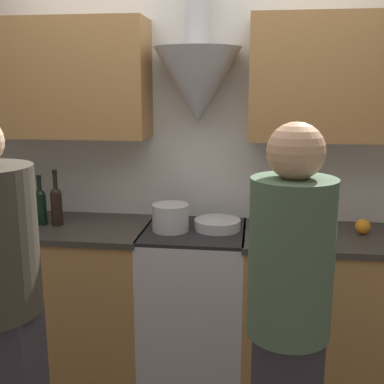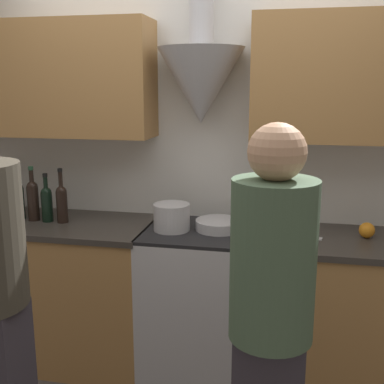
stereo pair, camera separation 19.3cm
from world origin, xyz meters
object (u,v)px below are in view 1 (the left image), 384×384
stove_range (194,301)px  mixing_bowl (217,224)px  orange_fruit (363,227)px  person_foreground_right (288,315)px  wine_bottle_7 (56,204)px  wine_bottle_4 (10,201)px  wine_bottle_6 (41,205)px  wine_bottle_5 (26,201)px  stock_pot (171,217)px

stove_range → mixing_bowl: size_ratio=3.39×
orange_fruit → person_foreground_right: person_foreground_right is taller
wine_bottle_7 → orange_fruit: bearing=1.8°
wine_bottle_7 → stove_range: bearing=1.2°
wine_bottle_4 → wine_bottle_6: bearing=-4.5°
wine_bottle_5 → mixing_bowl: size_ratio=1.26×
orange_fruit → wine_bottle_5: bearing=-178.6°
wine_bottle_6 → person_foreground_right: (1.43, -0.99, -0.14)m
wine_bottle_5 → person_foreground_right: 1.83m
wine_bottle_6 → mixing_bowl: size_ratio=1.12×
wine_bottle_5 → stock_pot: (0.91, -0.03, -0.06)m
wine_bottle_7 → mixing_bowl: bearing=2.4°
wine_bottle_6 → wine_bottle_7: (0.10, -0.00, 0.01)m
mixing_bowl → person_foreground_right: (0.35, -1.02, -0.05)m
wine_bottle_6 → person_foreground_right: size_ratio=0.19×
stove_range → wine_bottle_7: bearing=-178.8°
wine_bottle_4 → wine_bottle_7: (0.31, -0.02, -0.00)m
wine_bottle_7 → wine_bottle_6: bearing=178.4°
wine_bottle_5 → stock_pot: bearing=-1.8°
wine_bottle_4 → mixing_bowl: (1.29, 0.02, -0.10)m
wine_bottle_6 → wine_bottle_4: bearing=175.5°
person_foreground_right → wine_bottle_6: bearing=145.4°
wine_bottle_7 → person_foreground_right: (1.33, -0.98, -0.15)m
wine_bottle_4 → mixing_bowl: 1.29m
wine_bottle_6 → orange_fruit: size_ratio=3.49×
wine_bottle_4 → orange_fruit: bearing=1.0°
stock_pot → wine_bottle_5: bearing=178.2°
wine_bottle_6 → wine_bottle_5: bearing=176.4°
wine_bottle_4 → wine_bottle_7: 0.31m
stove_range → wine_bottle_5: size_ratio=2.69×
wine_bottle_5 → orange_fruit: (2.01, 0.05, -0.10)m
stove_range → wine_bottle_4: size_ratio=2.77×
wine_bottle_7 → wine_bottle_4: bearing=176.5°
stove_range → wine_bottle_5: 1.20m
wine_bottle_4 → person_foreground_right: size_ratio=0.20×
stove_range → person_foreground_right: bearing=-64.0°
orange_fruit → mixing_bowl: bearing=-178.8°
mixing_bowl → stock_pot: bearing=-167.5°
mixing_bowl → orange_fruit: (0.83, 0.02, 0.01)m
wine_bottle_7 → person_foreground_right: size_ratio=0.21×
wine_bottle_6 → orange_fruit: 1.92m
stove_range → wine_bottle_5: wine_bottle_5 is taller
mixing_bowl → orange_fruit: 0.83m
wine_bottle_4 → wine_bottle_6: (0.21, -0.02, -0.01)m
wine_bottle_7 → mixing_bowl: (0.98, 0.04, -0.10)m
wine_bottle_5 → orange_fruit: 2.01m
wine_bottle_5 → person_foreground_right: person_foreground_right is taller
orange_fruit → stove_range: bearing=-177.6°
wine_bottle_4 → wine_bottle_5: size_ratio=0.97×
wine_bottle_5 → person_foreground_right: size_ratio=0.21×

